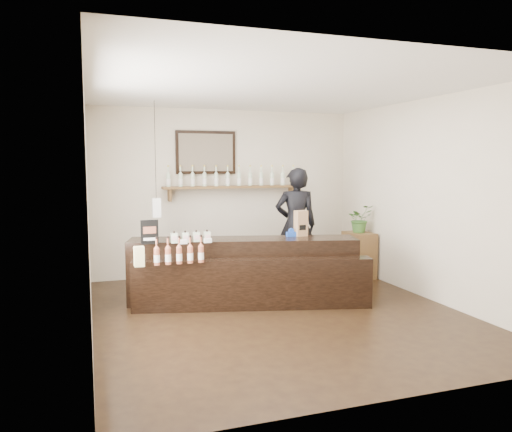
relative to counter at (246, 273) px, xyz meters
The scene contains 10 objects.
ground 0.76m from the counter, 67.12° to the right, with size 5.00×5.00×0.00m, color black.
room_shell 1.44m from the counter, 67.12° to the right, with size 5.00×5.00×5.00m.
back_wall_decor 2.24m from the counter, 86.85° to the left, with size 2.66×0.96×1.69m.
counter is the anchor object (origin of this frame).
promo_sign 1.41m from the counter, behind, with size 0.22×0.03×0.31m.
paper_bag 1.07m from the counter, ahead, with size 0.18×0.14×0.36m.
tape_dispenser 0.87m from the counter, ahead, with size 0.14×0.06×0.12m.
side_cabinet 2.40m from the counter, 20.65° to the left, with size 0.40×0.54×0.76m.
potted_plant 2.47m from the counter, 20.65° to the left, with size 0.41×0.36×0.46m, color #3A6829.
shopkeeper 1.63m from the counter, 39.97° to the left, with size 0.75×0.50×2.07m, color black.
Camera 1 is at (-2.24, -5.78, 1.89)m, focal length 35.00 mm.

